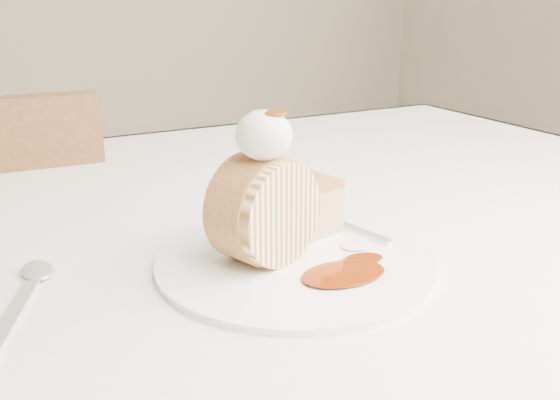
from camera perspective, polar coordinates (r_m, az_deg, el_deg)
table at (r=0.71m, az=-7.58°, el=-8.74°), size 1.40×0.90×0.75m
plate at (r=0.56m, az=1.38°, el=-5.63°), size 0.30×0.30×0.01m
roulade_slice at (r=0.54m, az=-1.43°, el=-0.93°), size 0.10×0.08×0.09m
cake_chunk at (r=0.62m, az=2.38°, el=-0.85°), size 0.07×0.06×0.05m
whipped_cream at (r=0.52m, az=-1.49°, el=5.94°), size 0.05×0.05×0.04m
caramel_drizzle at (r=0.52m, az=-0.61°, el=8.50°), size 0.02×0.02×0.01m
caramel_pool at (r=0.53m, az=5.80°, el=-6.69°), size 0.09×0.07×0.00m
fork at (r=0.63m, az=6.39°, el=-2.49°), size 0.05×0.15×0.00m
spoon at (r=0.51m, az=-23.45°, el=-10.05°), size 0.08×0.16×0.00m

